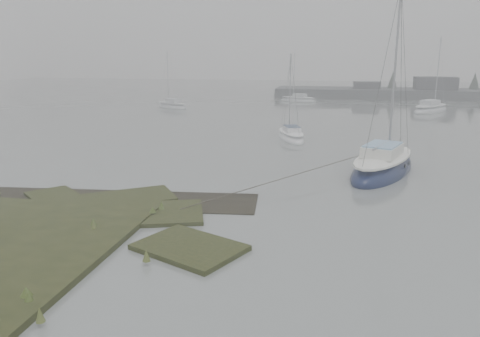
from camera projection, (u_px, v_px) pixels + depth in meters
name	position (u px, v px, depth m)	size (l,w,h in m)	color
ground	(279.00, 124.00, 45.30)	(160.00, 160.00, 0.00)	slate
sailboat_main	(383.00, 167.00, 26.52)	(5.30, 8.38, 11.25)	#0E1635
sailboat_white	(291.00, 137.00, 37.11)	(3.29, 5.35, 7.18)	white
sailboat_far_a	(172.00, 106.00, 58.96)	(5.42, 4.43, 7.55)	silver
sailboat_far_b	(431.00, 110.00, 54.69)	(5.72, 6.51, 9.26)	#B6BAC0
sailboat_far_c	(298.00, 100.00, 66.71)	(5.55, 3.05, 7.45)	silver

